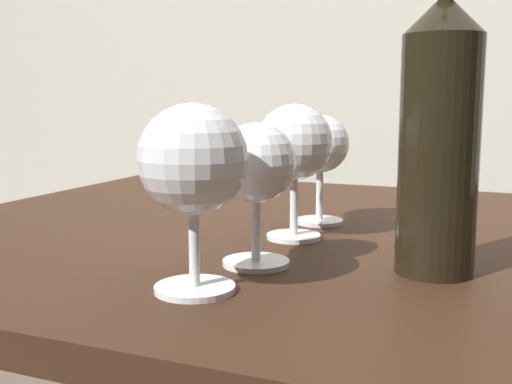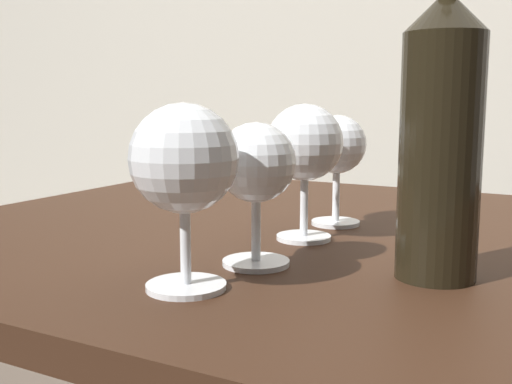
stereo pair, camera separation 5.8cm
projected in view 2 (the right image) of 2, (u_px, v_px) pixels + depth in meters
The scene contains 6 objects.
dining_table at pixel (385, 323), 0.72m from camera, with size 1.13×0.80×0.73m.
wine_glass_amber at pixel (184, 162), 0.50m from camera, with size 0.09×0.09×0.15m.
wine_glass_rose at pixel (256, 167), 0.57m from camera, with size 0.08×0.08×0.14m.
wine_glass_chardonnay at pixel (305, 144), 0.68m from camera, with size 0.08×0.08×0.15m.
wine_glass_port at pixel (337, 149), 0.76m from camera, with size 0.07×0.07×0.14m.
wine_bottle at pixel (441, 130), 0.53m from camera, with size 0.07×0.07×0.32m.
Camera 2 is at (0.19, -0.68, 0.88)m, focal length 43.21 mm.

